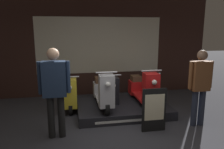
{
  "coord_description": "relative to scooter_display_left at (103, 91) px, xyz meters",
  "views": [
    {
      "loc": [
        -0.85,
        -3.5,
        2.06
      ],
      "look_at": [
        0.14,
        1.88,
        0.9
      ],
      "focal_mm": 35.0,
      "sensor_mm": 36.0,
      "label": 1
    }
  ],
  "objects": [
    {
      "name": "price_sign_board",
      "position": [
        0.88,
        -1.08,
        -0.13
      ],
      "size": [
        0.5,
        0.04,
        0.9
      ],
      "color": "black",
      "rests_on": "ground_plane"
    },
    {
      "name": "scooter_backrow_1",
      "position": [
        0.24,
        0.67,
        -0.21
      ],
      "size": [
        0.46,
        1.62,
        0.96
      ],
      "color": "black",
      "rests_on": "ground_plane"
    },
    {
      "name": "ground_plane",
      "position": [
        0.15,
        -1.5,
        -0.58
      ],
      "size": [
        30.0,
        30.0,
        0.0
      ],
      "primitive_type": "plane",
      "color": "#2D2D33"
    },
    {
      "name": "display_platform",
      "position": [
        0.5,
        0.05,
        -0.48
      ],
      "size": [
        2.22,
        1.53,
        0.21
      ],
      "color": "black",
      "rests_on": "ground_plane"
    },
    {
      "name": "person_right_browsing",
      "position": [
        1.92,
        -0.97,
        0.35
      ],
      "size": [
        0.54,
        0.21,
        1.63
      ],
      "color": "#232838",
      "rests_on": "ground_plane"
    },
    {
      "name": "scooter_backrow_0",
      "position": [
        -0.78,
        0.67,
        -0.21
      ],
      "size": [
        0.46,
        1.62,
        0.96
      ],
      "color": "black",
      "rests_on": "ground_plane"
    },
    {
      "name": "scooter_display_left",
      "position": [
        0.0,
        0.0,
        0.0
      ],
      "size": [
        0.46,
        1.62,
        0.96
      ],
      "color": "black",
      "rests_on": "display_platform"
    },
    {
      "name": "shop_wall_back",
      "position": [
        0.15,
        1.76,
        1.02
      ],
      "size": [
        6.95,
        0.09,
        3.2
      ],
      "color": "#331E19",
      "rests_on": "ground_plane"
    },
    {
      "name": "person_left_browsing",
      "position": [
        -1.04,
        -0.97,
        0.43
      ],
      "size": [
        0.59,
        0.24,
        1.72
      ],
      "color": "black",
      "rests_on": "ground_plane"
    },
    {
      "name": "scooter_display_right",
      "position": [
        1.0,
        0.0,
        0.0
      ],
      "size": [
        0.46,
        1.62,
        0.96
      ],
      "color": "black",
      "rests_on": "display_platform"
    },
    {
      "name": "scooter_backrow_2",
      "position": [
        1.27,
        0.67,
        -0.21
      ],
      "size": [
        0.46,
        1.62,
        0.96
      ],
      "color": "black",
      "rests_on": "ground_plane"
    }
  ]
}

